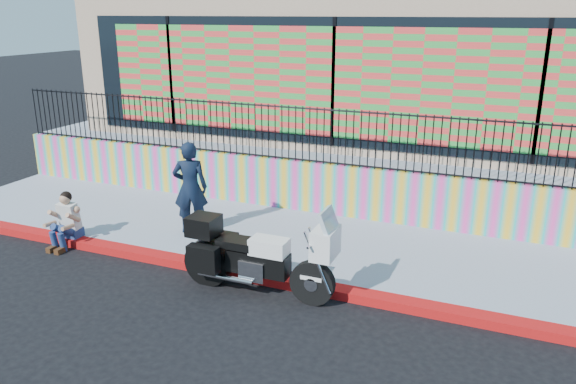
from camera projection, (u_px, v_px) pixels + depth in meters
The scene contains 10 objects.
ground at pixel (254, 280), 9.56m from camera, with size 90.00×90.00×0.00m, color black.
red_curb at pixel (254, 276), 9.53m from camera, with size 16.00×0.30×0.15m, color red.
sidewalk at pixel (291, 241), 10.99m from camera, with size 16.00×3.00×0.15m, color #8A94A6.
mural_wall at pixel (318, 188), 12.20m from camera, with size 16.00×0.20×1.10m, color #FF43AA.
metal_fence at pixel (319, 136), 11.85m from camera, with size 15.80×0.04×1.20m, color black, non-canonical shape.
elevated_platform at pixel (376, 143), 16.71m from camera, with size 16.00×10.00×1.25m, color #8A94A6.
storefront_building at pixel (378, 53), 15.71m from camera, with size 14.00×8.06×4.00m.
police_motorcycle at pixel (255, 255), 8.92m from camera, with size 2.56×0.85×1.59m.
police_officer at pixel (190, 188), 10.97m from camera, with size 0.67×0.44×1.84m, color black.
seated_man at pixel (64, 225), 10.75m from camera, with size 0.54×0.71×1.06m.
Camera 1 is at (3.83, -7.76, 4.36)m, focal length 35.00 mm.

